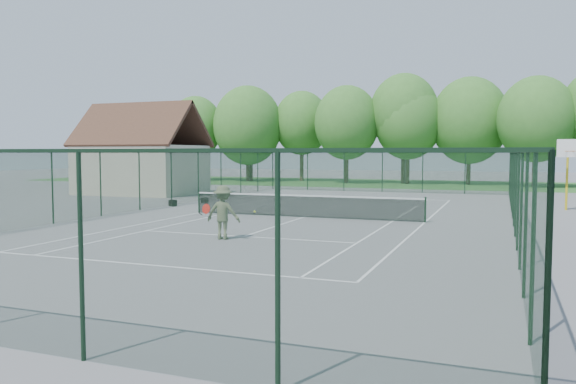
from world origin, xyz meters
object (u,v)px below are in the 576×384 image
object	(u,v)px
basketball_goal	(569,161)
sports_bag_a	(173,203)
tennis_player	(223,212)
tennis_net	(304,205)

from	to	relation	value
basketball_goal	sports_bag_a	xyz separation A→B (m)	(-20.23, -5.01, -2.39)
sports_bag_a	tennis_player	world-z (taller)	tennis_player
tennis_player	tennis_net	bearing A→B (deg)	86.90
tennis_net	tennis_player	world-z (taller)	tennis_player
tennis_net	basketball_goal	xyz separation A→B (m)	(11.65, 7.46, 1.99)
tennis_net	basketball_goal	distance (m)	13.98
basketball_goal	tennis_player	size ratio (longest dim) A/B	1.92
tennis_net	basketball_goal	size ratio (longest dim) A/B	3.04
sports_bag_a	tennis_player	distance (m)	12.67
basketball_goal	sports_bag_a	size ratio (longest dim) A/B	8.05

